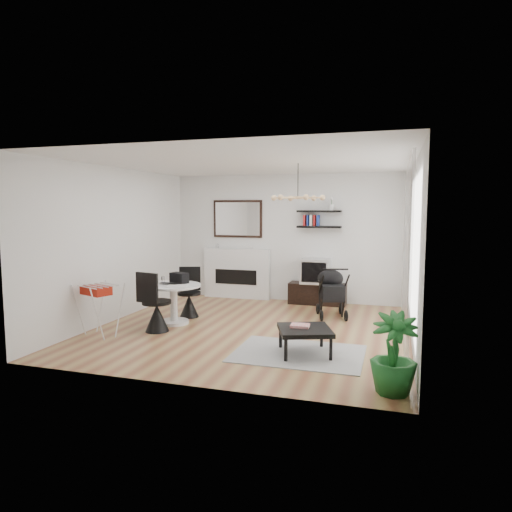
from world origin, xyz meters
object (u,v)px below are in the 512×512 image
(fireplace, at_px, (237,267))
(potted_plant, at_px, (394,354))
(dining_table, at_px, (174,298))
(coffee_table, at_px, (305,331))
(drying_rack, at_px, (99,309))
(stroller, at_px, (331,294))
(crt_tv, at_px, (316,271))
(tv_console, at_px, (317,294))

(fireplace, relative_size, potted_plant, 2.46)
(dining_table, bearing_deg, coffee_table, -21.66)
(drying_rack, height_order, stroller, stroller)
(crt_tv, distance_m, dining_table, 3.11)
(tv_console, height_order, dining_table, dining_table)
(tv_console, height_order, stroller, stroller)
(crt_tv, xyz_separation_m, stroller, (0.46, -1.01, -0.28))
(fireplace, xyz_separation_m, coffee_table, (2.19, -3.44, -0.36))
(crt_tv, bearing_deg, drying_rack, -129.99)
(dining_table, distance_m, stroller, 2.84)
(tv_console, relative_size, coffee_table, 1.32)
(fireplace, relative_size, stroller, 2.25)
(dining_table, height_order, potted_plant, potted_plant)
(drying_rack, bearing_deg, coffee_table, 21.94)
(crt_tv, xyz_separation_m, drying_rack, (-2.81, -3.35, -0.27))
(coffee_table, bearing_deg, stroller, 88.91)
(fireplace, distance_m, tv_console, 1.88)
(tv_console, bearing_deg, stroller, -67.41)
(drying_rack, relative_size, potted_plant, 0.93)
(drying_rack, bearing_deg, crt_tv, 71.14)
(stroller, height_order, potted_plant, stroller)
(crt_tv, bearing_deg, coffee_table, -82.82)
(tv_console, relative_size, crt_tv, 1.99)
(tv_console, bearing_deg, fireplace, 175.65)
(crt_tv, relative_size, coffee_table, 0.66)
(stroller, bearing_deg, potted_plant, -87.92)
(coffee_table, xyz_separation_m, potted_plant, (1.16, -1.02, 0.11))
(tv_console, bearing_deg, coffee_table, -83.50)
(fireplace, height_order, crt_tv, fireplace)
(fireplace, relative_size, tv_console, 1.85)
(stroller, xyz_separation_m, potted_plant, (1.11, -3.31, 0.03))
(coffee_table, distance_m, potted_plant, 1.55)
(dining_table, height_order, stroller, stroller)
(crt_tv, height_order, dining_table, crt_tv)
(fireplace, xyz_separation_m, drying_rack, (-1.03, -3.49, -0.26))
(fireplace, bearing_deg, coffee_table, -57.53)
(tv_console, height_order, crt_tv, crt_tv)
(crt_tv, relative_size, dining_table, 0.63)
(fireplace, distance_m, drying_rack, 3.65)
(dining_table, bearing_deg, fireplace, 83.43)
(dining_table, distance_m, potted_plant, 4.15)
(fireplace, distance_m, dining_table, 2.49)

